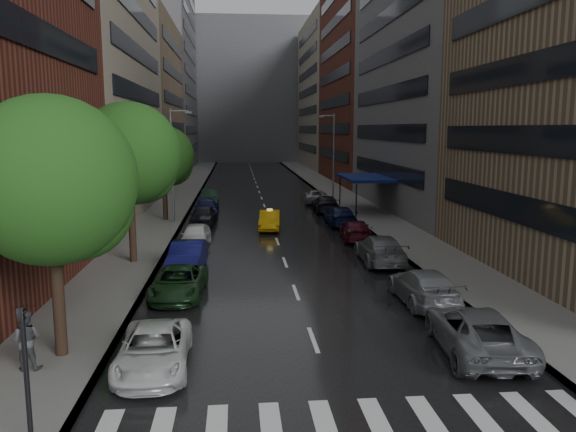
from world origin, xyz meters
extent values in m
plane|color=gray|center=(0.00, 0.00, 0.00)|extent=(220.00, 220.00, 0.00)
cube|color=black|center=(0.00, 50.00, 0.01)|extent=(14.00, 140.00, 0.01)
cube|color=gray|center=(-9.00, 50.00, 0.07)|extent=(4.00, 140.00, 0.15)
cube|color=gray|center=(9.00, 50.00, 0.07)|extent=(4.00, 140.00, 0.15)
cube|color=silver|center=(-3.30, -2.00, 0.01)|extent=(0.55, 2.80, 0.01)
cube|color=silver|center=(-1.90, -2.00, 0.01)|extent=(0.55, 2.80, 0.01)
cube|color=silver|center=(-0.50, -2.00, 0.01)|extent=(0.55, 2.80, 0.01)
cube|color=silver|center=(0.90, -2.00, 0.01)|extent=(0.55, 2.80, 0.01)
cube|color=silver|center=(2.30, -2.00, 0.01)|extent=(0.55, 2.80, 0.01)
cube|color=silver|center=(3.70, -2.00, 0.01)|extent=(0.55, 2.80, 0.01)
cube|color=silver|center=(5.10, -2.00, 0.01)|extent=(0.55, 2.80, 0.01)
cube|color=gray|center=(-15.00, 36.00, 17.00)|extent=(8.00, 28.00, 34.00)
cube|color=#937A5B|center=(-15.00, 64.00, 11.00)|extent=(8.00, 28.00, 22.00)
cube|color=slate|center=(-15.00, 94.00, 19.00)|extent=(8.00, 32.00, 38.00)
cube|color=slate|center=(15.00, 36.00, 12.00)|extent=(8.00, 28.00, 24.00)
cube|color=maroon|center=(15.00, 64.00, 18.00)|extent=(8.00, 28.00, 36.00)
cube|color=gray|center=(15.00, 94.00, 14.00)|extent=(8.00, 32.00, 28.00)
cube|color=slate|center=(0.00, 118.00, 16.00)|extent=(40.00, 14.00, 32.00)
cylinder|color=#382619|center=(-8.60, 3.13, 2.39)|extent=(0.40, 0.40, 4.78)
sphere|color=#1E5116|center=(-8.60, 3.13, 5.98)|extent=(5.46, 5.46, 5.46)
cylinder|color=#382619|center=(-8.60, 16.46, 2.49)|extent=(0.40, 0.40, 4.99)
sphere|color=#1E5116|center=(-8.60, 16.46, 6.24)|extent=(5.70, 5.70, 5.70)
cylinder|color=#382619|center=(-8.60, 31.27, 2.16)|extent=(0.40, 0.40, 4.32)
sphere|color=#1E5116|center=(-8.60, 31.27, 5.40)|extent=(4.93, 4.93, 4.93)
imported|color=#E9A80C|center=(-0.24, 26.64, 0.72)|extent=(1.90, 4.49, 1.44)
imported|color=white|center=(-5.40, 1.97, 0.66)|extent=(2.32, 4.82, 1.32)
imported|color=#19371B|center=(-5.40, 9.78, 0.68)|extent=(2.51, 4.99, 1.36)
imported|color=#0F1048|center=(-5.40, 14.38, 0.80)|extent=(2.00, 4.98, 1.61)
imported|color=silver|center=(-5.40, 20.83, 0.75)|extent=(1.96, 4.46, 1.49)
imported|color=black|center=(-5.40, 28.87, 0.80)|extent=(2.09, 4.75, 1.59)
imported|color=#0E1142|center=(-5.40, 33.35, 0.75)|extent=(2.18, 5.17, 1.49)
imported|color=#183620|center=(-5.40, 41.15, 0.76)|extent=(1.98, 4.72, 1.52)
imported|color=slate|center=(5.40, 2.35, 0.78)|extent=(3.15, 5.83, 1.55)
imported|color=slate|center=(5.40, 7.86, 0.76)|extent=(2.17, 5.26, 1.52)
imported|color=slate|center=(5.40, 15.41, 0.80)|extent=(2.43, 5.58, 1.60)
imported|color=#4D0F1D|center=(5.40, 22.05, 0.69)|extent=(2.40, 4.93, 1.38)
imported|color=#0D173E|center=(5.40, 27.96, 0.76)|extent=(2.20, 5.25, 1.51)
imported|color=black|center=(5.40, 35.06, 0.76)|extent=(2.35, 5.33, 1.52)
imported|color=#A1A0A5|center=(5.40, 41.31, 0.69)|extent=(2.75, 5.16, 1.38)
imported|color=#45454A|center=(-9.32, 2.02, 1.10)|extent=(0.94, 0.75, 1.90)
imported|color=black|center=(-9.32, 2.02, 1.80)|extent=(0.96, 0.98, 0.88)
cylinder|color=black|center=(-7.60, -2.58, 1.75)|extent=(0.12, 0.12, 3.20)
imported|color=black|center=(-7.60, -2.58, 3.15)|extent=(0.18, 0.15, 0.90)
cylinder|color=gray|center=(-7.80, 30.00, 4.65)|extent=(0.18, 0.18, 9.00)
cube|color=gray|center=(-6.40, 30.00, 8.85)|extent=(0.50, 0.22, 0.16)
cylinder|color=gray|center=(7.80, 45.00, 4.65)|extent=(0.18, 0.18, 9.00)
cube|color=gray|center=(6.40, 45.00, 8.85)|extent=(0.50, 0.22, 0.16)
cube|color=navy|center=(9.00, 35.00, 3.15)|extent=(4.00, 8.00, 0.25)
cylinder|color=black|center=(7.40, 31.20, 1.65)|extent=(0.12, 0.12, 3.00)
cylinder|color=black|center=(7.40, 38.80, 1.65)|extent=(0.12, 0.12, 3.00)
camera|label=1|loc=(-2.69, -15.30, 7.62)|focal=35.00mm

